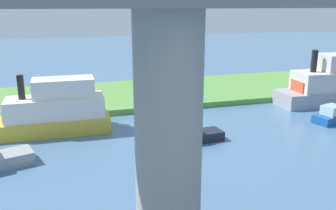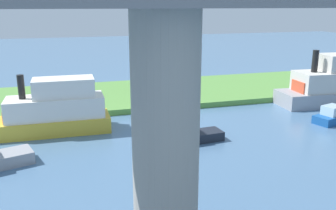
{
  "view_description": "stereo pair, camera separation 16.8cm",
  "coord_description": "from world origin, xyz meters",
  "px_view_note": "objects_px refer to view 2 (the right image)",
  "views": [
    {
      "loc": [
        8.92,
        29.55,
        9.02
      ],
      "look_at": [
        1.39,
        5.0,
        2.0
      ],
      "focal_mm": 39.42,
      "sensor_mm": 36.0,
      "label": 1
    },
    {
      "loc": [
        8.76,
        29.6,
        9.02
      ],
      "look_at": [
        1.39,
        5.0,
        2.0
      ],
      "focal_mm": 39.42,
      "sensor_mm": 36.0,
      "label": 2
    }
  ],
  "objects_px": {
    "skiff_small": "(53,111)",
    "houseboat_blue": "(335,84)",
    "bridge_pylon": "(166,146)",
    "person_on_bank": "(188,89)",
    "mooring_post": "(135,99)",
    "motorboat_red": "(191,135)",
    "pontoon_yellow": "(335,116)"
  },
  "relations": [
    {
      "from": "skiff_small",
      "to": "houseboat_blue",
      "type": "height_order",
      "value": "houseboat_blue"
    },
    {
      "from": "skiff_small",
      "to": "houseboat_blue",
      "type": "bearing_deg",
      "value": -178.03
    },
    {
      "from": "bridge_pylon",
      "to": "person_on_bank",
      "type": "height_order",
      "value": "bridge_pylon"
    },
    {
      "from": "person_on_bank",
      "to": "bridge_pylon",
      "type": "bearing_deg",
      "value": 68.27
    },
    {
      "from": "mooring_post",
      "to": "skiff_small",
      "type": "height_order",
      "value": "skiff_small"
    },
    {
      "from": "skiff_small",
      "to": "motorboat_red",
      "type": "bearing_deg",
      "value": 151.96
    },
    {
      "from": "person_on_bank",
      "to": "houseboat_blue",
      "type": "relative_size",
      "value": 0.14
    },
    {
      "from": "mooring_post",
      "to": "skiff_small",
      "type": "bearing_deg",
      "value": 32.51
    },
    {
      "from": "mooring_post",
      "to": "houseboat_blue",
      "type": "relative_size",
      "value": 0.08
    },
    {
      "from": "houseboat_blue",
      "to": "mooring_post",
      "type": "bearing_deg",
      "value": -11.04
    },
    {
      "from": "skiff_small",
      "to": "houseboat_blue",
      "type": "relative_size",
      "value": 0.84
    },
    {
      "from": "houseboat_blue",
      "to": "pontoon_yellow",
      "type": "height_order",
      "value": "houseboat_blue"
    },
    {
      "from": "bridge_pylon",
      "to": "motorboat_red",
      "type": "relative_size",
      "value": 2.13
    },
    {
      "from": "person_on_bank",
      "to": "pontoon_yellow",
      "type": "relative_size",
      "value": 0.32
    },
    {
      "from": "skiff_small",
      "to": "motorboat_red",
      "type": "distance_m",
      "value": 10.11
    },
    {
      "from": "person_on_bank",
      "to": "pontoon_yellow",
      "type": "bearing_deg",
      "value": 134.36
    },
    {
      "from": "motorboat_red",
      "to": "pontoon_yellow",
      "type": "bearing_deg",
      "value": -175.82
    },
    {
      "from": "person_on_bank",
      "to": "motorboat_red",
      "type": "height_order",
      "value": "person_on_bank"
    },
    {
      "from": "bridge_pylon",
      "to": "person_on_bank",
      "type": "bearing_deg",
      "value": -111.73
    },
    {
      "from": "skiff_small",
      "to": "houseboat_blue",
      "type": "distance_m",
      "value": 25.12
    },
    {
      "from": "skiff_small",
      "to": "pontoon_yellow",
      "type": "bearing_deg",
      "value": 169.87
    },
    {
      "from": "pontoon_yellow",
      "to": "motorboat_red",
      "type": "relative_size",
      "value": 1.04
    },
    {
      "from": "bridge_pylon",
      "to": "skiff_small",
      "type": "distance_m",
      "value": 16.48
    },
    {
      "from": "bridge_pylon",
      "to": "skiff_small",
      "type": "height_order",
      "value": "bridge_pylon"
    },
    {
      "from": "bridge_pylon",
      "to": "skiff_small",
      "type": "xyz_separation_m",
      "value": [
        3.82,
        -15.78,
        -2.85
      ]
    },
    {
      "from": "bridge_pylon",
      "to": "motorboat_red",
      "type": "height_order",
      "value": "bridge_pylon"
    },
    {
      "from": "skiff_small",
      "to": "bridge_pylon",
      "type": "bearing_deg",
      "value": 103.61
    },
    {
      "from": "bridge_pylon",
      "to": "person_on_bank",
      "type": "distance_m",
      "value": 23.09
    },
    {
      "from": "mooring_post",
      "to": "houseboat_blue",
      "type": "distance_m",
      "value": 18.55
    },
    {
      "from": "person_on_bank",
      "to": "pontoon_yellow",
      "type": "distance_m",
      "value": 12.98
    },
    {
      "from": "bridge_pylon",
      "to": "motorboat_red",
      "type": "distance_m",
      "value": 12.79
    },
    {
      "from": "skiff_small",
      "to": "pontoon_yellow",
      "type": "relative_size",
      "value": 1.96
    }
  ]
}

